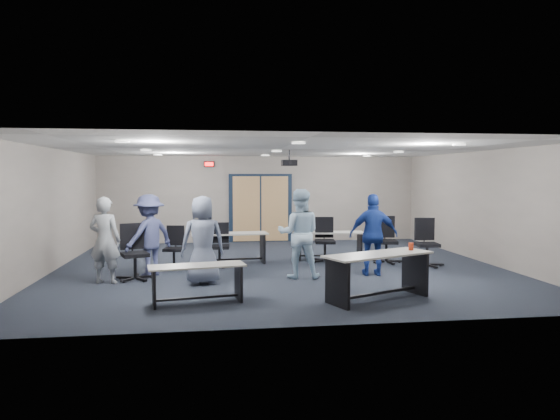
{
  "coord_description": "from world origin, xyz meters",
  "views": [
    {
      "loc": [
        -1.52,
        -11.21,
        2.11
      ],
      "look_at": [
        -0.03,
        -0.3,
        1.34
      ],
      "focal_mm": 32.0,
      "sensor_mm": 36.0,
      "label": 1
    }
  ],
  "objects": [
    {
      "name": "ceiling_projector",
      "position": [
        0.3,
        0.5,
        2.4
      ],
      "size": [
        0.35,
        0.32,
        0.37
      ],
      "color": "black",
      "rests_on": "ceiling"
    },
    {
      "name": "table_back_left",
      "position": [
        -1.12,
        0.64,
        0.51
      ],
      "size": [
        1.85,
        0.74,
        1.0
      ],
      "rotation": [
        0.0,
        0.0,
        0.08
      ],
      "color": "#A6A49D",
      "rests_on": "floor"
    },
    {
      "name": "person_back",
      "position": [
        -2.83,
        -0.55,
        0.85
      ],
      "size": [
        1.24,
        1.21,
        1.71
      ],
      "primitive_type": "imported",
      "rotation": [
        0.0,
        0.0,
        3.89
      ],
      "color": "#424877",
      "rests_on": "floor"
    },
    {
      "name": "chair_back_d",
      "position": [
        2.63,
        0.24,
        0.56
      ],
      "size": [
        0.82,
        0.82,
        1.12
      ],
      "primitive_type": null,
      "rotation": [
        0.0,
        0.0,
        -0.18
      ],
      "color": "black",
      "rests_on": "floor"
    },
    {
      "name": "ceiling",
      "position": [
        0.0,
        0.0,
        2.7
      ],
      "size": [
        10.0,
        9.0,
        0.04
      ],
      "primitive_type": "cube",
      "color": "white",
      "rests_on": "back_wall"
    },
    {
      "name": "chair_back_c",
      "position": [
        1.19,
        0.57,
        0.54
      ],
      "size": [
        0.77,
        0.77,
        1.08
      ],
      "primitive_type": null,
      "rotation": [
        0.0,
        0.0,
        -0.14
      ],
      "color": "black",
      "rests_on": "floor"
    },
    {
      "name": "chair_loose_left",
      "position": [
        -3.07,
        -0.97,
        0.56
      ],
      "size": [
        0.91,
        0.91,
        1.13
      ],
      "primitive_type": null,
      "rotation": [
        0.0,
        0.0,
        0.36
      ],
      "color": "black",
      "rests_on": "floor"
    },
    {
      "name": "table_front_left",
      "position": [
        -1.77,
        -2.99,
        0.43
      ],
      "size": [
        1.63,
        0.77,
        0.64
      ],
      "rotation": [
        0.0,
        0.0,
        0.17
      ],
      "color": "#A6A49D",
      "rests_on": "floor"
    },
    {
      "name": "table_front_right",
      "position": [
        1.26,
        -3.17,
        0.54
      ],
      "size": [
        2.04,
        1.36,
        0.92
      ],
      "rotation": [
        0.0,
        0.0,
        0.4
      ],
      "color": "#A6A49D",
      "rests_on": "floor"
    },
    {
      "name": "right_wall",
      "position": [
        5.0,
        0.0,
        1.35
      ],
      "size": [
        0.04,
        9.0,
        2.7
      ],
      "primitive_type": "cube",
      "color": "gray",
      "rests_on": "floor"
    },
    {
      "name": "floor",
      "position": [
        0.0,
        0.0,
        0.0
      ],
      "size": [
        10.0,
        10.0,
        0.0
      ],
      "primitive_type": "plane",
      "color": "#1B222B",
      "rests_on": "ground"
    },
    {
      "name": "double_door",
      "position": [
        0.0,
        4.46,
        1.05
      ],
      "size": [
        2.0,
        0.07,
        2.2
      ],
      "color": "black",
      "rests_on": "back_wall"
    },
    {
      "name": "ceiling_can_lights",
      "position": [
        0.0,
        0.25,
        2.67
      ],
      "size": [
        6.24,
        5.74,
        0.02
      ],
      "primitive_type": null,
      "color": "white",
      "rests_on": "ceiling"
    },
    {
      "name": "back_wall",
      "position": [
        0.0,
        4.5,
        1.35
      ],
      "size": [
        10.0,
        0.04,
        2.7
      ],
      "primitive_type": "cube",
      "color": "gray",
      "rests_on": "floor"
    },
    {
      "name": "person_navy",
      "position": [
        1.84,
        -1.16,
        0.86
      ],
      "size": [
        1.06,
        0.57,
        1.72
      ],
      "primitive_type": "imported",
      "rotation": [
        0.0,
        0.0,
        2.99
      ],
      "color": "navy",
      "rests_on": "floor"
    },
    {
      "name": "table_back_right",
      "position": [
        1.39,
        0.91,
        0.47
      ],
      "size": [
        1.76,
        0.75,
        0.69
      ],
      "rotation": [
        0.0,
        0.0,
        -0.11
      ],
      "color": "#A6A49D",
      "rests_on": "floor"
    },
    {
      "name": "front_wall",
      "position": [
        0.0,
        -4.5,
        1.35
      ],
      "size": [
        10.0,
        0.04,
        2.7
      ],
      "primitive_type": "cube",
      "color": "gray",
      "rests_on": "floor"
    },
    {
      "name": "chair_back_a",
      "position": [
        -2.39,
        0.18,
        0.48
      ],
      "size": [
        0.69,
        0.69,
        0.96
      ],
      "primitive_type": null,
      "rotation": [
        0.0,
        0.0,
        -0.15
      ],
      "color": "black",
      "rests_on": "floor"
    },
    {
      "name": "person_lightblue",
      "position": [
        0.25,
        -1.19,
        0.92
      ],
      "size": [
        0.99,
        0.83,
        1.83
      ],
      "primitive_type": "imported",
      "rotation": [
        0.0,
        0.0,
        2.98
      ],
      "color": "#BADCF6",
      "rests_on": "floor"
    },
    {
      "name": "chair_back_b",
      "position": [
        -1.36,
        0.28,
        0.5
      ],
      "size": [
        0.67,
        0.67,
        1.01
      ],
      "primitive_type": null,
      "rotation": [
        0.0,
        0.0,
        -0.06
      ],
      "color": "black",
      "rests_on": "floor"
    },
    {
      "name": "exit_sign",
      "position": [
        -1.6,
        4.44,
        2.45
      ],
      "size": [
        0.32,
        0.07,
        0.18
      ],
      "color": "black",
      "rests_on": "back_wall"
    },
    {
      "name": "chair_loose_right",
      "position": [
        3.4,
        -0.35,
        0.56
      ],
      "size": [
        0.78,
        0.78,
        1.11
      ],
      "primitive_type": null,
      "rotation": [
        0.0,
        0.0,
        -0.12
      ],
      "color": "black",
      "rests_on": "floor"
    },
    {
      "name": "person_plaid",
      "position": [
        -1.7,
        -1.53,
        0.86
      ],
      "size": [
        0.92,
        0.68,
        1.72
      ],
      "primitive_type": "imported",
      "rotation": [
        0.0,
        0.0,
        3.31
      ],
      "color": "slate",
      "rests_on": "floor"
    },
    {
      "name": "left_wall",
      "position": [
        -5.0,
        0.0,
        1.35
      ],
      "size": [
        0.04,
        9.0,
        2.7
      ],
      "primitive_type": "cube",
      "color": "gray",
      "rests_on": "floor"
    },
    {
      "name": "person_gray",
      "position": [
        -3.59,
        -1.21,
        0.85
      ],
      "size": [
        0.7,
        0.54,
        1.7
      ],
      "primitive_type": "imported",
      "rotation": [
        0.0,
        0.0,
        2.9
      ],
      "color": "#9BA1A9",
      "rests_on": "floor"
    }
  ]
}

